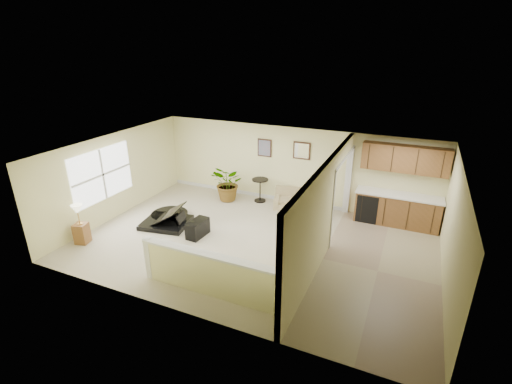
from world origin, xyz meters
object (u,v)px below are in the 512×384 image
at_px(accent_table, 260,187).
at_px(lamp_stand, 81,227).
at_px(piano_bench, 198,228).
at_px(piano, 167,207).
at_px(palm_plant, 229,184).
at_px(small_plant, 323,209).
at_px(loveseat, 296,198).

distance_m(accent_table, lamp_stand, 5.46).
bearing_deg(lamp_stand, piano_bench, 30.79).
distance_m(piano, palm_plant, 2.37).
xyz_separation_m(palm_plant, lamp_stand, (-2.22, -4.06, -0.13)).
height_order(piano_bench, accent_table, accent_table).
bearing_deg(lamp_stand, small_plant, 37.73).
height_order(piano_bench, small_plant, small_plant).
bearing_deg(palm_plant, loveseat, 10.51).
xyz_separation_m(accent_table, small_plant, (2.18, -0.27, -0.26)).
xyz_separation_m(piano, small_plant, (4.02, 2.30, -0.27)).
bearing_deg(palm_plant, lamp_stand, -118.62).
xyz_separation_m(piano_bench, accent_table, (0.60, 2.89, 0.27)).
relative_size(piano_bench, loveseat, 0.45).
height_order(piano, small_plant, piano).
bearing_deg(small_plant, loveseat, 161.59).
relative_size(piano, loveseat, 1.11).
bearing_deg(palm_plant, accent_table, 20.60).
bearing_deg(small_plant, palm_plant, -178.36).
bearing_deg(piano_bench, accent_table, 78.25).
xyz_separation_m(piano_bench, palm_plant, (-0.37, 2.52, 0.36)).
height_order(palm_plant, small_plant, palm_plant).
relative_size(accent_table, palm_plant, 0.56).
bearing_deg(accent_table, palm_plant, -159.40).
distance_m(loveseat, small_plant, 1.01).
bearing_deg(palm_plant, small_plant, 1.64).
height_order(accent_table, lamp_stand, lamp_stand).
xyz_separation_m(piano_bench, small_plant, (2.78, 2.61, 0.01)).
bearing_deg(piano, palm_plant, 58.50).
bearing_deg(small_plant, lamp_stand, -142.27).
height_order(loveseat, small_plant, loveseat).
xyz_separation_m(loveseat, lamp_stand, (-4.42, -4.47, 0.17)).
relative_size(piano, small_plant, 2.99).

